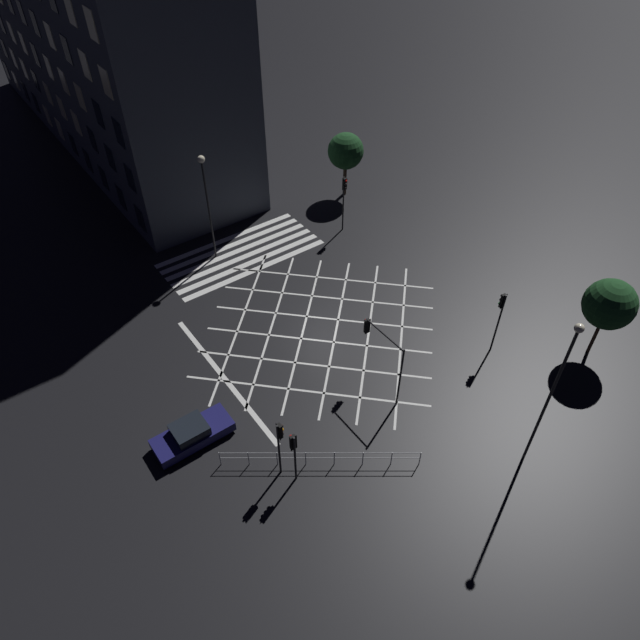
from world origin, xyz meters
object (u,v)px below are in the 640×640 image
Objects in this scene: traffic_light_sw_cross at (344,193)px; traffic_light_ne_main at (280,439)px; traffic_light_ne_cross at (293,449)px; street_lamp_west at (556,383)px; street_tree_near at (346,151)px; street_tree_far at (610,304)px; traffic_light_median_north at (382,347)px; street_lamp_east at (206,189)px; waiting_car at (192,434)px; traffic_light_nw_cross at (500,311)px.

traffic_light_sw_cross reaches higher than traffic_light_ne_main.
traffic_light_sw_cross reaches higher than traffic_light_ne_cross.
traffic_light_sw_cross is at bearing -103.38° from street_lamp_west.
traffic_light_ne_main is 0.41× the size of street_lamp_west.
traffic_light_sw_cross is 21.96m from traffic_light_ne_cross.
street_tree_near is at bearing 45.44° from traffic_light_ne_main.
street_tree_far is (-9.24, -2.62, -2.08)m from street_lamp_west.
traffic_light_median_north is 0.55× the size of street_lamp_east.
waiting_car is (13.20, -10.98, -5.34)m from street_lamp_west.
street_tree_near is 1.27× the size of waiting_car.
street_tree_near is (-3.98, -19.62, 0.76)m from traffic_light_nw_cross.
street_tree_near is 23.35m from street_tree_far.
traffic_light_sw_cross is 5.41m from street_tree_near.
street_lamp_west is (5.18, 21.78, 2.72)m from traffic_light_sw_cross.
street_tree_far is at bearing -128.57° from traffic_light_nw_cross.
traffic_light_sw_cross reaches higher than waiting_car.
street_lamp_west reaches higher than traffic_light_sw_cross.
traffic_light_median_north is (-7.19, -2.08, 0.78)m from traffic_light_ne_cross.
traffic_light_median_north reaches higher than traffic_light_nw_cross.
traffic_light_nw_cross is 0.46× the size of street_lamp_west.
traffic_light_median_north is 0.82× the size of street_tree_near.
traffic_light_sw_cross reaches higher than traffic_light_nw_cross.
traffic_light_nw_cross is 18.54m from waiting_car.
waiting_car is (10.29, -2.88, -2.65)m from traffic_light_median_north.
street_tree_far is (-0.69, 23.34, -0.02)m from street_tree_near.
street_tree_far is at bearing -99.97° from traffic_light_ne_cross.
traffic_light_ne_cross is 7.53m from traffic_light_median_north.
traffic_light_median_north reaches higher than waiting_car.
traffic_light_ne_main reaches higher than traffic_light_ne_cross.
waiting_car is at bearing 122.77° from traffic_light_ne_main.
street_tree_near is at bearing -88.31° from street_tree_far.
traffic_light_sw_cross reaches higher than traffic_light_median_north.
street_lamp_east reaches higher than traffic_light_sw_cross.
traffic_light_ne_cross is at bearing -44.12° from traffic_light_sw_cross.
street_tree_near is at bearing -174.07° from street_lamp_east.
traffic_light_sw_cross is 1.07× the size of waiting_car.
traffic_light_ne_main is 0.72× the size of street_tree_near.
traffic_light_nw_cross is 0.55× the size of street_lamp_east.
traffic_light_sw_cross is 0.85× the size of street_tree_near.
traffic_light_ne_main is 0.72× the size of street_tree_far.
street_tree_far is at bearing -164.18° from street_lamp_west.
street_lamp_east is (-5.65, -18.59, 3.13)m from traffic_light_ne_cross.
traffic_light_sw_cross is 0.57× the size of street_lamp_east.
traffic_light_median_north is (7.48, -1.76, 0.13)m from traffic_light_nw_cross.
traffic_light_nw_cross is 1.04× the size of waiting_car.
traffic_light_nw_cross is (-14.68, -0.32, 0.65)m from traffic_light_ne_cross.
street_lamp_west is 27.41m from street_tree_near.
traffic_light_median_north is 11.01m from waiting_car.
street_lamp_west reaches higher than traffic_light_ne_cross.
street_lamp_east is (-5.98, -17.93, 2.84)m from traffic_light_ne_main.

